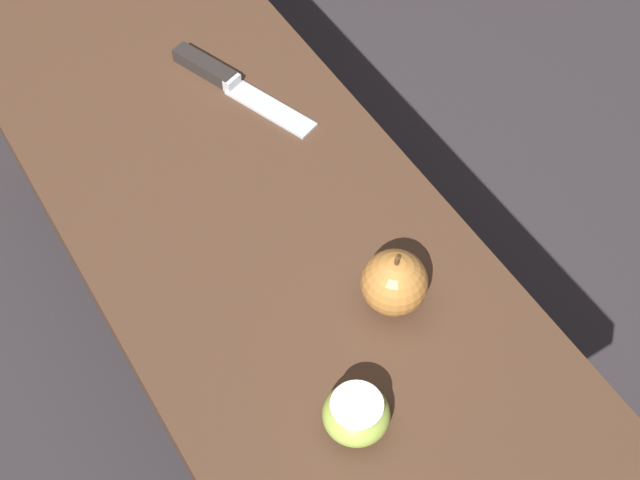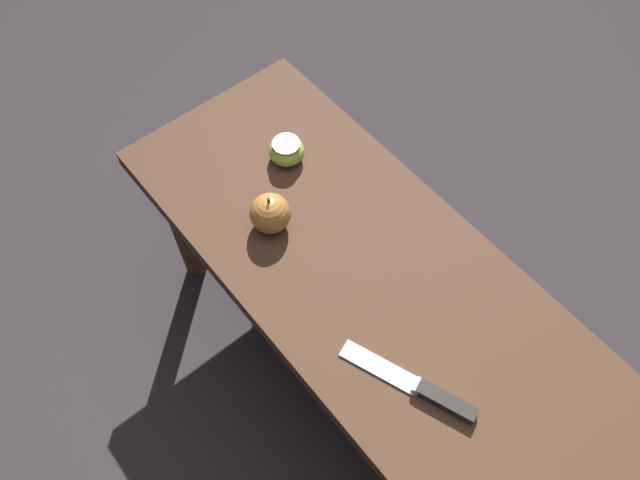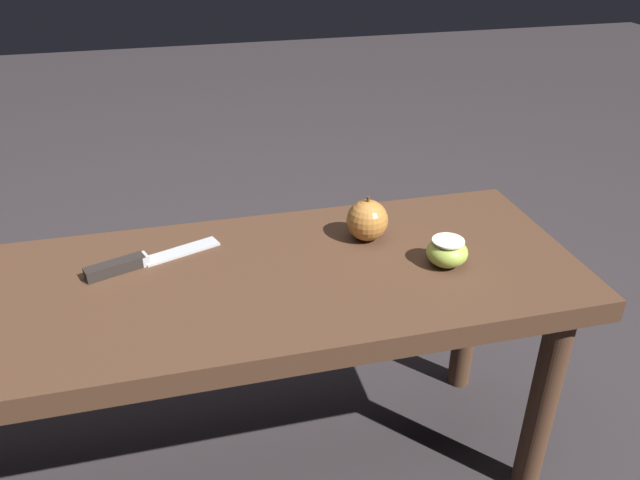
{
  "view_description": "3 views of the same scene",
  "coord_description": "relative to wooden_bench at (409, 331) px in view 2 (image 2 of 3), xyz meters",
  "views": [
    {
      "loc": [
        -0.71,
        0.28,
        1.35
      ],
      "look_at": [
        -0.21,
        -0.04,
        0.51
      ],
      "focal_mm": 50.0,
      "sensor_mm": 36.0,
      "label": 1
    },
    {
      "loc": [
        0.23,
        -0.4,
        1.46
      ],
      "look_at": [
        -0.21,
        -0.04,
        0.51
      ],
      "focal_mm": 35.0,
      "sensor_mm": 36.0,
      "label": 2
    },
    {
      "loc": [
        0.02,
        0.87,
        1.04
      ],
      "look_at": [
        -0.21,
        -0.04,
        0.51
      ],
      "focal_mm": 35.0,
      "sensor_mm": 36.0,
      "label": 3
    }
  ],
  "objects": [
    {
      "name": "apple_whole",
      "position": [
        -0.3,
        -0.07,
        0.1
      ],
      "size": [
        0.08,
        0.08,
        0.09
      ],
      "color": "#B27233",
      "rests_on": "wooden_bench"
    },
    {
      "name": "ground_plane",
      "position": [
        0.0,
        0.0,
        -0.41
      ],
      "size": [
        8.0,
        8.0,
        0.0
      ],
      "primitive_type": "plane",
      "color": "#2D282B"
    },
    {
      "name": "knife",
      "position": [
        0.11,
        -0.08,
        0.07
      ],
      "size": [
        0.23,
        0.11,
        0.02
      ],
      "rotation": [
        0.0,
        0.0,
        -2.79
      ],
      "color": "#B7BABF",
      "rests_on": "wooden_bench"
    },
    {
      "name": "wooden_bench",
      "position": [
        0.0,
        0.0,
        0.0
      ],
      "size": [
        1.28,
        0.43,
        0.47
      ],
      "color": "#472D1E",
      "rests_on": "ground_plane"
    },
    {
      "name": "apple_cut",
      "position": [
        -0.41,
        0.04,
        0.09
      ],
      "size": [
        0.07,
        0.07,
        0.05
      ],
      "color": "#9EB747",
      "rests_on": "wooden_bench"
    }
  ]
}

